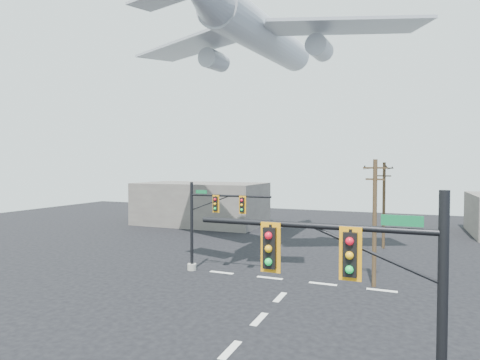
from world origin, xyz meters
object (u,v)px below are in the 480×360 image
at_px(signal_mast_near, 381,321).
at_px(utility_pole_a, 375,220).
at_px(signal_mast_far, 208,224).
at_px(airliner, 265,38).
at_px(utility_pole_b, 384,203).

xyz_separation_m(signal_mast_near, utility_pole_a, (-1.31, 17.76, 0.47)).
distance_m(signal_mast_near, utility_pole_a, 17.82).
distance_m(signal_mast_far, airliner, 18.07).
distance_m(signal_mast_near, utility_pole_b, 31.97).
height_order(signal_mast_far, utility_pole_b, utility_pole_b).
height_order(signal_mast_far, utility_pole_a, utility_pole_a).
height_order(signal_mast_far, airliner, airliner).
relative_size(signal_mast_near, utility_pole_a, 0.88).
relative_size(signal_mast_far, airliner, 0.24).
bearing_deg(utility_pole_b, utility_pole_a, -75.07).
bearing_deg(signal_mast_far, signal_mast_near, -50.56).
bearing_deg(airliner, utility_pole_a, -120.72).
relative_size(signal_mast_near, signal_mast_far, 1.09).
height_order(signal_mast_near, signal_mast_far, signal_mast_near).
bearing_deg(utility_pole_b, signal_mast_far, -114.75).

